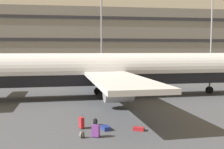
{
  "coord_description": "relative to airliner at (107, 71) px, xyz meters",
  "views": [
    {
      "loc": [
        -5.01,
        -31.51,
        5.3
      ],
      "look_at": [
        -1.29,
        -5.57,
        3.0
      ],
      "focal_mm": 43.17,
      "sensor_mm": 36.0,
      "label": 1
    }
  ],
  "objects": [
    {
      "name": "ground_plane",
      "position": [
        1.19,
        1.08,
        -3.01
      ],
      "size": [
        600.0,
        600.0,
        0.0
      ],
      "primitive_type": "plane",
      "color": "#424449"
    },
    {
      "name": "suitcase_purple",
      "position": [
        -2.52,
        -14.28,
        -2.6
      ],
      "size": [
        0.53,
        0.45,
        0.95
      ],
      "color": "#72388C",
      "rests_on": "ground_plane"
    },
    {
      "name": "backpack_teal",
      "position": [
        -2.31,
        -11.51,
        -2.78
      ],
      "size": [
        0.39,
        0.37,
        0.53
      ],
      "color": "black",
      "rests_on": "ground_plane"
    },
    {
      "name": "suitcase_orange",
      "position": [
        -1.73,
        -12.83,
        -2.88
      ],
      "size": [
        0.63,
        0.85,
        0.27
      ],
      "color": "navy",
      "rests_on": "ground_plane"
    },
    {
      "name": "airliner",
      "position": [
        0.0,
        0.0,
        0.0
      ],
      "size": [
        39.02,
        31.51,
        10.62
      ],
      "color": "silver",
      "rests_on": "ground_plane"
    },
    {
      "name": "terminal_structure",
      "position": [
        1.19,
        46.39,
        5.0
      ],
      "size": [
        179.83,
        22.03,
        16.02
      ],
      "color": "gray",
      "rests_on": "ground_plane"
    },
    {
      "name": "backpack_silver",
      "position": [
        -3.38,
        -14.28,
        -2.82
      ],
      "size": [
        0.41,
        0.4,
        0.45
      ],
      "color": "gray",
      "rests_on": "ground_plane"
    },
    {
      "name": "suitcase_small",
      "position": [
        -3.33,
        -12.26,
        -2.6
      ],
      "size": [
        0.38,
        0.5,
        0.94
      ],
      "color": "#B21E23",
      "rests_on": "ground_plane"
    },
    {
      "name": "suitcase_red",
      "position": [
        0.44,
        -13.28,
        -2.9
      ],
      "size": [
        0.83,
        0.67,
        0.22
      ],
      "color": "#B21E23",
      "rests_on": "ground_plane"
    },
    {
      "name": "light_mast_center_right",
      "position": [
        27.7,
        28.15,
        9.82
      ],
      "size": [
        1.8,
        0.5,
        22.28
      ],
      "color": "gray",
      "rests_on": "ground_plane"
    },
    {
      "name": "light_mast_center_left",
      "position": [
        2.26,
        28.15,
        8.76
      ],
      "size": [
        1.8,
        0.5,
        20.22
      ],
      "color": "gray",
      "rests_on": "ground_plane"
    }
  ]
}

